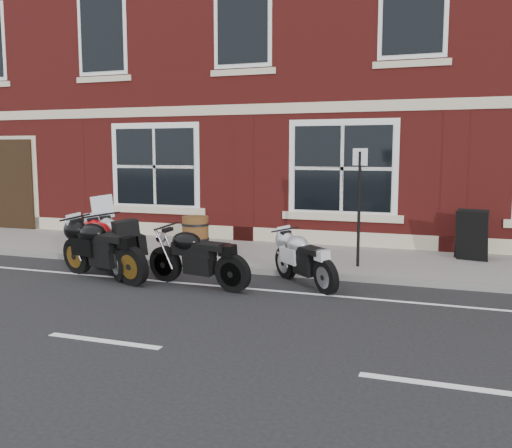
# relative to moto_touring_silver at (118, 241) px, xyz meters

# --- Properties ---
(ground) EXTENTS (80.00, 80.00, 0.00)m
(ground) POSITION_rel_moto_touring_silver_xyz_m (2.25, -0.79, -0.60)
(ground) COLOR black
(ground) RESTS_ON ground
(sidewalk) EXTENTS (30.00, 3.00, 0.12)m
(sidewalk) POSITION_rel_moto_touring_silver_xyz_m (2.25, 2.21, -0.54)
(sidewalk) COLOR slate
(sidewalk) RESTS_ON ground
(kerb) EXTENTS (30.00, 0.16, 0.12)m
(kerb) POSITION_rel_moto_touring_silver_xyz_m (2.25, 0.63, -0.54)
(kerb) COLOR slate
(kerb) RESTS_ON ground
(pub_building) EXTENTS (24.00, 12.00, 12.00)m
(pub_building) POSITION_rel_moto_touring_silver_xyz_m (2.25, 9.71, 5.40)
(pub_building) COLOR maroon
(pub_building) RESTS_ON ground
(moto_touring_silver) EXTENTS (1.76, 1.59, 1.47)m
(moto_touring_silver) POSITION_rel_moto_touring_silver_xyz_m (0.00, 0.00, 0.00)
(moto_touring_silver) COLOR black
(moto_touring_silver) RESTS_ON ground
(moto_sport_red) EXTENTS (1.80, 1.53, 1.00)m
(moto_sport_red) POSITION_rel_moto_touring_silver_xyz_m (-0.04, -0.32, -0.02)
(moto_sport_red) COLOR black
(moto_sport_red) RESTS_ON ground
(moto_sport_black) EXTENTS (2.26, 0.87, 1.05)m
(moto_sport_black) POSITION_rel_moto_touring_silver_xyz_m (0.18, -0.78, 0.01)
(moto_sport_black) COLOR black
(moto_sport_black) RESTS_ON ground
(moto_sport_silver) EXTENTS (1.50, 1.45, 0.88)m
(moto_sport_silver) POSITION_rel_moto_touring_silver_xyz_m (3.85, -0.02, -0.09)
(moto_sport_silver) COLOR black
(moto_sport_silver) RESTS_ON ground
(moto_naked_black) EXTENTS (2.13, 0.61, 0.97)m
(moto_naked_black) POSITION_rel_moto_touring_silver_xyz_m (2.07, -0.72, -0.04)
(moto_naked_black) COLOR black
(moto_naked_black) RESTS_ON ground
(a_board_sign) EXTENTS (0.71, 0.55, 1.05)m
(a_board_sign) POSITION_rel_moto_touring_silver_xyz_m (6.65, 2.87, 0.05)
(a_board_sign) COLOR black
(a_board_sign) RESTS_ON sidewalk
(barrel_planter) EXTENTS (0.65, 0.65, 0.73)m
(barrel_planter) POSITION_rel_moto_touring_silver_xyz_m (0.51, 2.46, -0.11)
(barrel_planter) COLOR #553F16
(barrel_planter) RESTS_ON sidewalk
(parking_sign) EXTENTS (0.31, 0.15, 2.31)m
(parking_sign) POSITION_rel_moto_touring_silver_xyz_m (4.55, 1.41, 0.85)
(parking_sign) COLOR black
(parking_sign) RESTS_ON sidewalk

